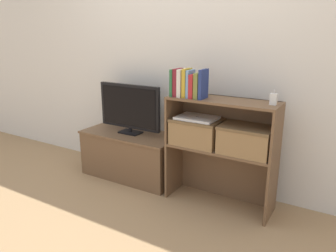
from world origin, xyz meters
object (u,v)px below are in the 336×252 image
Objects in this scene: tv at (130,108)px; book_olive at (199,86)px; book_maroon at (178,82)px; storage_basket_left at (197,130)px; book_skyblue at (190,84)px; storage_basket_right at (246,139)px; tv_stand at (131,155)px; book_mustard at (187,83)px; book_navy at (203,84)px; book_forest at (175,82)px; baby_monitor at (273,99)px; book_ivory at (183,83)px; book_crimson at (194,86)px; laptop at (197,118)px.

book_olive reaches higher than tv.
book_maroon is 0.19m from book_olive.
book_olive is 0.40m from storage_basket_left.
book_skyblue is 0.54× the size of storage_basket_right.
tv_stand is 4.27× the size of book_mustard.
book_navy is at bearing -32.97° from storage_basket_left.
storage_basket_right is at bearing 7.04° from book_navy.
book_forest is at bearing 180.00° from book_skyblue.
book_forest reaches higher than storage_basket_right.
baby_monitor is at bearing 4.96° from book_mustard.
book_forest is 1.00× the size of book_skyblue.
book_olive is 1.81× the size of baby_monitor.
book_maroon is 0.04m from book_ivory.
storage_basket_left reaches higher than tv_stand.
book_forest is 0.12m from book_mustard.
book_olive reaches higher than storage_basket_left.
book_forest is 1.95× the size of baby_monitor.
book_forest is at bearing 180.00° from book_ivory.
book_crimson is at bearing -8.97° from tv.
book_forest is (0.58, -0.12, 0.80)m from tv_stand.
book_maroon is (0.03, 0.00, 0.00)m from book_forest.
laptop is at bearing 13.02° from book_forest.
book_skyblue is (0.12, 0.00, -0.00)m from book_maroon.
tv is 0.78m from laptop.
tv is at bearing -90.00° from tv_stand.
book_navy is at bearing 0.00° from book_forest.
tv_stand is at bearing 170.03° from book_mustard.
book_ivory is 0.15m from book_olive.
book_ivory is 1.10× the size of book_olive.
book_ivory reaches higher than book_forest.
tv_stand is 2.43× the size of storage_basket_left.
book_crimson is 0.28m from laptop.
book_navy reaches higher than book_olive.
book_forest is at bearing -11.90° from tv_stand.
book_navy is (0.15, 0.00, 0.00)m from book_mustard.
baby_monitor is 0.28× the size of storage_basket_left.
tv reaches higher than storage_basket_right.
book_mustard is at bearing 0.00° from book_maroon.
book_skyblue is 0.67m from baby_monitor.
book_maroon is at bearing -175.67° from storage_basket_right.
tv is 3.01× the size of book_maroon.
baby_monitor is (0.62, 0.06, -0.05)m from book_crimson.
baby_monitor is at bearing -2.56° from tv_stand.
tv is 0.91m from book_navy.
book_navy is (0.84, -0.12, 0.81)m from tv_stand.
laptop is (0.05, 0.05, -0.29)m from book_skyblue.
book_navy reaches higher than book_skyblue.
book_mustard is at bearing -175.04° from baby_monitor.
book_maroon is at bearing 180.00° from book_crimson.
book_crimson is 0.58× the size of laptop.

